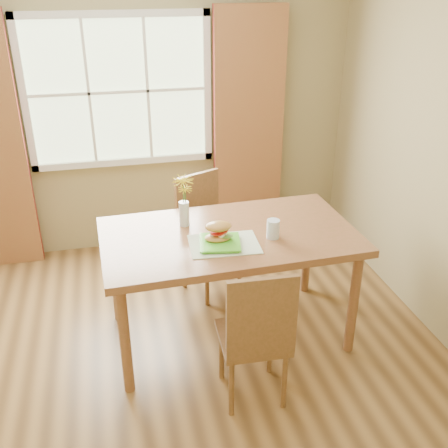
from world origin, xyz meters
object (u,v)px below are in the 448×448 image
croissant_sandwich (218,232)px  water_glass (273,229)px  dining_table (229,244)px  flower_vase (184,197)px  chair_near (256,333)px  chair_far (205,228)px

croissant_sandwich → water_glass: bearing=-0.6°
dining_table → water_glass: bearing=-27.9°
croissant_sandwich → water_glass: 0.37m
water_glass → flower_vase: 0.65m
dining_table → flower_vase: bearing=143.4°
water_glass → chair_near: bearing=-115.3°
dining_table → croissant_sandwich: bearing=-131.5°
chair_near → croissant_sandwich: 0.71m
chair_near → water_glass: 0.73m
flower_vase → croissant_sandwich: bearing=-61.4°
dining_table → chair_near: 0.74m
chair_far → croissant_sandwich: bearing=-119.0°
chair_near → flower_vase: 1.07m
flower_vase → chair_near: bearing=-73.1°
chair_far → croissant_sandwich: croissant_sandwich is taller
dining_table → croissant_sandwich: size_ratio=9.45×
chair_far → flower_vase: bearing=-139.6°
chair_far → water_glass: chair_far is taller
chair_near → croissant_sandwich: bearing=102.0°
chair_near → dining_table: bearing=92.0°
croissant_sandwich → water_glass: croissant_sandwich is taller
chair_near → water_glass: chair_near is taller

